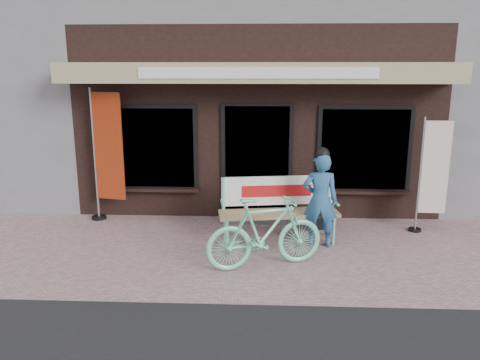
{
  "coord_description": "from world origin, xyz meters",
  "views": [
    {
      "loc": [
        0.07,
        -6.72,
        2.83
      ],
      "look_at": [
        -0.26,
        0.7,
        1.05
      ],
      "focal_mm": 35.0,
      "sensor_mm": 36.0,
      "label": 1
    }
  ],
  "objects_px": {
    "nobori_cream": "(432,174)",
    "menu_stand": "(321,204)",
    "bicycle": "(265,233)",
    "person": "(320,198)",
    "nobori_red": "(107,154)",
    "bench": "(278,204)"
  },
  "relations": [
    {
      "from": "nobori_red",
      "to": "menu_stand",
      "type": "relative_size",
      "value": 2.71
    },
    {
      "from": "menu_stand",
      "to": "nobori_red",
      "type": "bearing_deg",
      "value": 153.18
    },
    {
      "from": "person",
      "to": "nobori_cream",
      "type": "bearing_deg",
      "value": 24.21
    },
    {
      "from": "nobori_red",
      "to": "menu_stand",
      "type": "xyz_separation_m",
      "value": [
        3.94,
        -0.36,
        -0.81
      ]
    },
    {
      "from": "person",
      "to": "bicycle",
      "type": "xyz_separation_m",
      "value": [
        -0.88,
        -0.88,
        -0.28
      ]
    },
    {
      "from": "person",
      "to": "menu_stand",
      "type": "distance_m",
      "value": 0.87
    },
    {
      "from": "bench",
      "to": "bicycle",
      "type": "height_order",
      "value": "bench"
    },
    {
      "from": "nobori_cream",
      "to": "person",
      "type": "bearing_deg",
      "value": -157.12
    },
    {
      "from": "nobori_cream",
      "to": "menu_stand",
      "type": "distance_m",
      "value": 1.97
    },
    {
      "from": "nobori_cream",
      "to": "bicycle",
      "type": "bearing_deg",
      "value": -148.49
    },
    {
      "from": "bicycle",
      "to": "nobori_red",
      "type": "height_order",
      "value": "nobori_red"
    },
    {
      "from": "bicycle",
      "to": "bench",
      "type": "bearing_deg",
      "value": -29.69
    },
    {
      "from": "bicycle",
      "to": "nobori_cream",
      "type": "xyz_separation_m",
      "value": [
        2.89,
        1.65,
        0.52
      ]
    },
    {
      "from": "bicycle",
      "to": "person",
      "type": "bearing_deg",
      "value": -63.94
    },
    {
      "from": "bench",
      "to": "bicycle",
      "type": "relative_size",
      "value": 1.15
    },
    {
      "from": "nobori_red",
      "to": "nobori_cream",
      "type": "relative_size",
      "value": 1.22
    },
    {
      "from": "menu_stand",
      "to": "nobori_cream",
      "type": "bearing_deg",
      "value": -22.06
    },
    {
      "from": "nobori_red",
      "to": "person",
      "type": "bearing_deg",
      "value": -4.38
    },
    {
      "from": "bench",
      "to": "nobori_red",
      "type": "bearing_deg",
      "value": 155.52
    },
    {
      "from": "bench",
      "to": "nobori_red",
      "type": "relative_size",
      "value": 0.81
    },
    {
      "from": "bench",
      "to": "nobori_cream",
      "type": "distance_m",
      "value": 2.76
    },
    {
      "from": "person",
      "to": "nobori_cream",
      "type": "relative_size",
      "value": 0.8
    }
  ]
}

